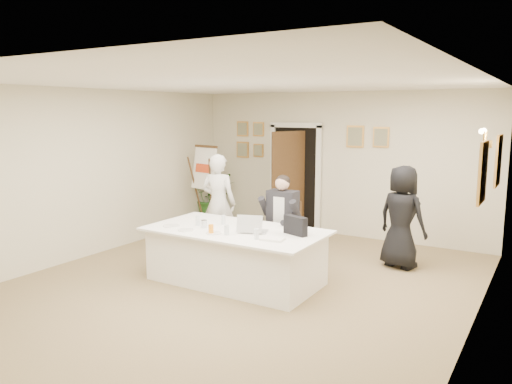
{
  "coord_description": "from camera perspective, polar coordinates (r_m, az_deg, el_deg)",
  "views": [
    {
      "loc": [
        3.68,
        -5.65,
        2.43
      ],
      "look_at": [
        -0.11,
        0.6,
        1.24
      ],
      "focal_mm": 35.0,
      "sensor_mm": 36.0,
      "label": 1
    }
  ],
  "objects": [
    {
      "name": "glass_a",
      "position": [
        7.34,
        -6.67,
        -3.28
      ],
      "size": [
        0.08,
        0.08,
        0.14
      ],
      "primitive_type": "cylinder",
      "rotation": [
        0.0,
        0.0,
        0.27
      ],
      "color": "silver",
      "rests_on": "conference_table"
    },
    {
      "name": "laptop",
      "position": [
        6.89,
        -0.19,
        -3.46
      ],
      "size": [
        0.45,
        0.46,
        0.28
      ],
      "primitive_type": null,
      "rotation": [
        0.0,
        0.0,
        0.33
      ],
      "color": "#B7BABC",
      "rests_on": "conference_table"
    },
    {
      "name": "floor",
      "position": [
        7.16,
        -1.76,
        -10.58
      ],
      "size": [
        7.0,
        7.0,
        0.0
      ],
      "primitive_type": "plane",
      "color": "brown",
      "rests_on": "ground"
    },
    {
      "name": "steel_jug",
      "position": [
        7.2,
        -5.98,
        -3.64
      ],
      "size": [
        0.09,
        0.09,
        0.11
      ],
      "primitive_type": "cylinder",
      "rotation": [
        0.0,
        0.0,
        -0.02
      ],
      "color": "silver",
      "rests_on": "conference_table"
    },
    {
      "name": "plate_mid",
      "position": [
        7.07,
        -8.04,
        -4.32
      ],
      "size": [
        0.26,
        0.26,
        0.01
      ],
      "primitive_type": "cylinder",
      "rotation": [
        0.0,
        0.0,
        0.21
      ],
      "color": "white",
      "rests_on": "conference_table"
    },
    {
      "name": "wall_back",
      "position": [
        9.91,
        9.31,
        3.16
      ],
      "size": [
        6.0,
        0.1,
        2.8
      ],
      "primitive_type": "cube",
      "color": "beige",
      "rests_on": "floor"
    },
    {
      "name": "seated_man",
      "position": [
        7.77,
        2.87,
        -3.34
      ],
      "size": [
        0.63,
        0.68,
        1.48
      ],
      "primitive_type": null,
      "rotation": [
        0.0,
        0.0,
        0.0
      ],
      "color": "black",
      "rests_on": "floor"
    },
    {
      "name": "glass_d",
      "position": [
        7.37,
        -3.75,
        -3.19
      ],
      "size": [
        0.06,
        0.06,
        0.14
      ],
      "primitive_type": "cylinder",
      "rotation": [
        0.0,
        0.0,
        0.01
      ],
      "color": "silver",
      "rests_on": "conference_table"
    },
    {
      "name": "oj_glass",
      "position": [
        6.82,
        -5.16,
        -4.26
      ],
      "size": [
        0.08,
        0.08,
        0.13
      ],
      "primitive_type": "cylinder",
      "rotation": [
        0.0,
        0.0,
        0.2
      ],
      "color": "orange",
      "rests_on": "conference_table"
    },
    {
      "name": "ceiling",
      "position": [
        6.75,
        -1.88,
        12.39
      ],
      "size": [
        6.0,
        7.0,
        0.02
      ],
      "primitive_type": "cube",
      "color": "white",
      "rests_on": "wall_back"
    },
    {
      "name": "pictures_right_wall",
      "position": [
        6.92,
        25.24,
        2.73
      ],
      "size": [
        0.06,
        2.2,
        0.8
      ],
      "primitive_type": null,
      "color": "gold",
      "rests_on": "wall_right"
    },
    {
      "name": "flip_chart",
      "position": [
        10.2,
        -5.53,
        -0.03
      ],
      "size": [
        0.62,
        0.43,
        1.71
      ],
      "color": "#3A2612",
      "rests_on": "floor"
    },
    {
      "name": "conference_table",
      "position": [
        7.18,
        -2.34,
        -7.23
      ],
      "size": [
        2.53,
        1.35,
        0.78
      ],
      "color": "white",
      "rests_on": "floor"
    },
    {
      "name": "potted_palm",
      "position": [
        11.12,
        -4.88,
        -0.47
      ],
      "size": [
        1.31,
        1.26,
        1.12
      ],
      "primitive_type": "imported",
      "rotation": [
        0.0,
        0.0,
        0.53
      ],
      "color": "#265D1F",
      "rests_on": "floor"
    },
    {
      "name": "glass_c",
      "position": [
        6.51,
        0.05,
        -4.84
      ],
      "size": [
        0.07,
        0.07,
        0.14
      ],
      "primitive_type": "cylinder",
      "rotation": [
        0.0,
        0.0,
        0.27
      ],
      "color": "silver",
      "rests_on": "conference_table"
    },
    {
      "name": "glass_b",
      "position": [
        6.74,
        -3.37,
        -4.35
      ],
      "size": [
        0.08,
        0.08,
        0.14
      ],
      "primitive_type": "cylinder",
      "rotation": [
        0.0,
        0.0,
        -0.29
      ],
      "color": "silver",
      "rests_on": "conference_table"
    },
    {
      "name": "doorway",
      "position": [
        10.16,
        4.26,
        1.37
      ],
      "size": [
        1.14,
        0.86,
        2.2
      ],
      "color": "black",
      "rests_on": "floor"
    },
    {
      "name": "pictures_back_wall",
      "position": [
        10.17,
        5.12,
        5.94
      ],
      "size": [
        3.4,
        0.06,
        0.8
      ],
      "primitive_type": null,
      "color": "gold",
      "rests_on": "wall_back"
    },
    {
      "name": "standing_woman",
      "position": [
        8.07,
        16.32,
        -2.75
      ],
      "size": [
        0.9,
        0.72,
        1.61
      ],
      "primitive_type": "imported",
      "rotation": [
        0.0,
        0.0,
        2.84
      ],
      "color": "black",
      "rests_on": "floor"
    },
    {
      "name": "laptop_bag",
      "position": [
        6.75,
        4.53,
        -3.84
      ],
      "size": [
        0.38,
        0.21,
        0.26
      ],
      "primitive_type": "cube",
      "rotation": [
        0.0,
        0.0,
        -0.32
      ],
      "color": "black",
      "rests_on": "conference_table"
    },
    {
      "name": "paper_stack",
      "position": [
        6.49,
        1.91,
        -5.38
      ],
      "size": [
        0.32,
        0.24,
        0.03
      ],
      "primitive_type": "cube",
      "rotation": [
        0.0,
        0.0,
        0.14
      ],
      "color": "white",
      "rests_on": "conference_table"
    },
    {
      "name": "plate_near",
      "position": [
        6.85,
        -4.86,
        -4.69
      ],
      "size": [
        0.24,
        0.24,
        0.01
      ],
      "primitive_type": "cylinder",
      "rotation": [
        0.0,
        0.0,
        -0.12
      ],
      "color": "white",
      "rests_on": "conference_table"
    },
    {
      "name": "wall_sconce",
      "position": [
        6.9,
        24.86,
        5.66
      ],
      "size": [
        0.2,
        0.3,
        0.24
      ],
      "primitive_type": null,
      "color": "#BE923D",
      "rests_on": "wall_right"
    },
    {
      "name": "wall_left",
      "position": [
        8.81,
        -18.41,
        2.06
      ],
      "size": [
        0.1,
        7.0,
        2.8
      ],
      "primitive_type": "cube",
      "color": "beige",
      "rests_on": "floor"
    },
    {
      "name": "standing_man",
      "position": [
        8.63,
        -4.31,
        -1.3
      ],
      "size": [
        0.69,
        0.52,
        1.71
      ],
      "primitive_type": "imported",
      "rotation": [
        0.0,
        0.0,
        3.34
      ],
      "color": "silver",
      "rests_on": "floor"
    },
    {
      "name": "wall_right",
      "position": [
        5.78,
        23.99,
        -1.81
      ],
      "size": [
        0.1,
        7.0,
        2.8
      ],
      "primitive_type": "cube",
      "color": "beige",
      "rests_on": "floor"
    },
    {
      "name": "plate_left",
      "position": [
        7.35,
        -9.68,
        -3.83
      ],
      "size": [
        0.28,
        0.28,
        0.01
      ],
      "primitive_type": "cylinder",
      "rotation": [
        0.0,
        0.0,
        -0.2
      ],
      "color": "white",
      "rests_on": "conference_table"
    }
  ]
}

